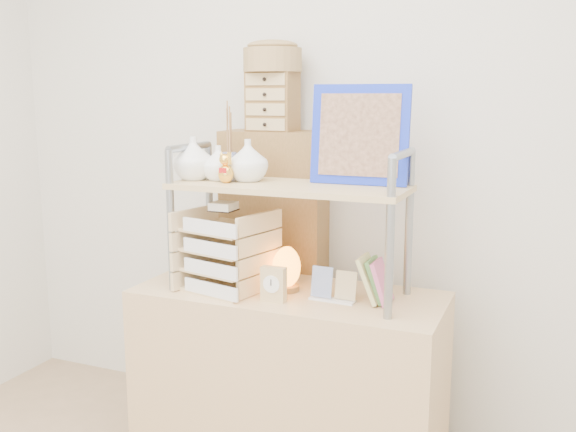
% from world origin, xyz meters
% --- Properties ---
extents(room_shell, '(3.42, 3.41, 2.61)m').
position_xyz_m(room_shell, '(0.00, 0.39, 1.69)').
color(room_shell, silver).
rests_on(room_shell, ground).
extents(desk, '(1.20, 0.50, 0.75)m').
position_xyz_m(desk, '(0.00, 1.20, 0.38)').
color(desk, tan).
rests_on(desk, ground).
extents(cabinet, '(0.47, 0.28, 1.35)m').
position_xyz_m(cabinet, '(-0.22, 1.57, 0.68)').
color(cabinet, brown).
rests_on(cabinet, ground).
extents(hutch, '(0.93, 0.34, 0.79)m').
position_xyz_m(hutch, '(-0.10, 1.21, 1.20)').
color(hutch, gray).
rests_on(hutch, desk).
extents(letter_tray, '(0.34, 0.33, 0.35)m').
position_xyz_m(letter_tray, '(-0.24, 1.13, 0.89)').
color(letter_tray, '#D4BA7F').
rests_on(letter_tray, desk).
extents(salt_lamp, '(0.12, 0.11, 0.18)m').
position_xyz_m(salt_lamp, '(-0.01, 1.21, 0.84)').
color(salt_lamp, brown).
rests_on(salt_lamp, desk).
extents(desk_clock, '(0.09, 0.04, 0.13)m').
position_xyz_m(desk_clock, '(-0.01, 1.07, 0.82)').
color(desk_clock, tan).
rests_on(desk_clock, desk).
extents(postcard_stand, '(0.18, 0.06, 0.12)m').
position_xyz_m(postcard_stand, '(0.19, 1.16, 0.79)').
color(postcard_stand, white).
rests_on(postcard_stand, desk).
extents(drawer_chest, '(0.20, 0.16, 0.25)m').
position_xyz_m(drawer_chest, '(-0.22, 1.55, 1.48)').
color(drawer_chest, brown).
rests_on(drawer_chest, cabinet).
extents(woven_basket, '(0.25, 0.25, 0.10)m').
position_xyz_m(woven_basket, '(-0.22, 1.55, 1.65)').
color(woven_basket, '#977144').
rests_on(woven_basket, drawer_chest).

